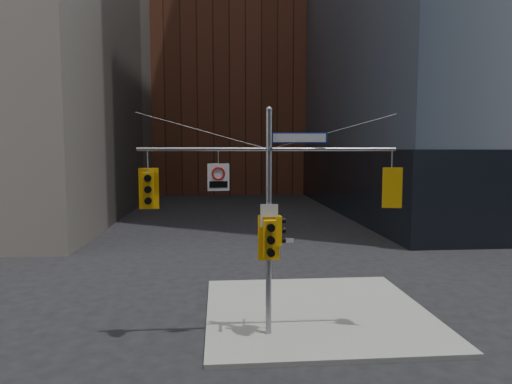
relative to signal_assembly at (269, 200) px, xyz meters
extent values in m
plane|color=black|center=(0.00, -1.99, -4.42)|extent=(160.00, 160.00, 0.00)
cube|color=gray|center=(2.00, 2.01, -4.34)|extent=(8.00, 8.00, 0.15)
cube|color=black|center=(28.00, 30.01, -1.42)|extent=(36.40, 36.40, 6.00)
cube|color=brown|center=(0.00, 56.01, 9.58)|extent=(26.00, 20.00, 28.00)
cylinder|color=gray|center=(0.00, 0.01, -0.82)|extent=(0.18, 0.18, 7.20)
sphere|color=gray|center=(0.00, 0.01, 2.78)|extent=(0.20, 0.20, 0.20)
cylinder|color=gray|center=(-2.00, 0.01, 1.58)|extent=(4.00, 0.11, 0.11)
cylinder|color=gray|center=(2.00, 0.01, 1.58)|extent=(4.00, 0.11, 0.11)
cylinder|color=gray|center=(0.00, -0.34, 1.58)|extent=(0.10, 0.70, 0.10)
cylinder|color=gray|center=(-2.00, 0.01, 2.13)|extent=(4.00, 0.02, 1.12)
cylinder|color=gray|center=(2.00, 0.01, 2.13)|extent=(4.00, 0.02, 1.12)
cube|color=#EBA90C|center=(-3.67, 0.01, 0.38)|extent=(0.35, 0.26, 1.02)
cube|color=#EBA90C|center=(-3.69, 0.18, 0.38)|extent=(0.60, 0.08, 1.26)
cylinder|color=black|center=(-3.66, -0.19, 0.72)|extent=(0.22, 0.17, 0.21)
cylinder|color=black|center=(-3.67, -0.11, 0.72)|extent=(0.19, 0.03, 0.18)
cylinder|color=black|center=(-3.66, -0.19, 0.38)|extent=(0.22, 0.17, 0.21)
cylinder|color=black|center=(-3.67, -0.11, 0.38)|extent=(0.19, 0.03, 0.18)
cylinder|color=black|center=(-3.66, -0.19, 0.04)|extent=(0.22, 0.17, 0.21)
cylinder|color=black|center=(-3.67, -0.11, 0.04)|extent=(0.19, 0.03, 0.18)
cube|color=#EBA90C|center=(3.90, 0.01, 0.38)|extent=(0.37, 0.29, 1.03)
cube|color=#EBA90C|center=(3.87, -0.17, 0.38)|extent=(0.60, 0.15, 1.27)
cylinder|color=black|center=(3.94, 0.20, 0.73)|extent=(0.24, 0.19, 0.22)
cylinder|color=black|center=(3.93, 0.12, 0.73)|extent=(0.19, 0.05, 0.19)
cylinder|color=black|center=(3.94, 0.20, 0.38)|extent=(0.24, 0.19, 0.22)
cylinder|color=black|center=(3.93, 0.12, 0.38)|extent=(0.19, 0.05, 0.19)
cylinder|color=black|center=(3.94, 0.20, 0.04)|extent=(0.24, 0.19, 0.22)
cylinder|color=#0CE559|center=(3.93, 0.12, 0.04)|extent=(0.19, 0.05, 0.19)
cube|color=#EBA90C|center=(0.28, 0.01, -0.95)|extent=(0.24, 0.32, 0.93)
cylinder|color=black|center=(0.46, 0.02, -0.64)|extent=(0.16, 0.21, 0.19)
cylinder|color=black|center=(0.39, 0.02, -0.64)|extent=(0.03, 0.17, 0.17)
cylinder|color=black|center=(0.46, 0.02, -0.95)|extent=(0.16, 0.21, 0.19)
cylinder|color=black|center=(0.39, 0.02, -0.95)|extent=(0.03, 0.17, 0.17)
cylinder|color=black|center=(0.46, 0.02, -1.26)|extent=(0.16, 0.21, 0.19)
cylinder|color=black|center=(0.39, 0.02, -1.26)|extent=(0.03, 0.17, 0.17)
cube|color=#EBA90C|center=(0.00, -0.27, -1.15)|extent=(0.38, 0.28, 1.15)
cube|color=#EBA90C|center=(-0.01, -0.08, -1.15)|extent=(0.68, 0.07, 1.42)
cylinder|color=black|center=(0.01, -0.49, -0.77)|extent=(0.25, 0.19, 0.24)
cylinder|color=black|center=(0.01, -0.40, -0.77)|extent=(0.21, 0.03, 0.21)
cylinder|color=black|center=(0.01, -0.49, -1.15)|extent=(0.25, 0.19, 0.24)
cylinder|color=black|center=(0.01, -0.40, -1.15)|extent=(0.21, 0.03, 0.21)
cylinder|color=black|center=(0.01, -0.49, -1.54)|extent=(0.25, 0.19, 0.24)
cylinder|color=black|center=(0.01, -0.40, -1.54)|extent=(0.21, 0.03, 0.21)
cube|color=navy|center=(0.94, 0.01, 1.93)|extent=(1.73, 0.18, 0.34)
cube|color=silver|center=(0.94, -0.02, 1.93)|extent=(1.62, 0.15, 0.26)
cube|color=silver|center=(-1.55, -0.01, 0.73)|extent=(0.67, 0.10, 0.84)
torus|color=#B20A0A|center=(-1.55, -0.03, 0.84)|extent=(0.42, 0.10, 0.41)
cube|color=black|center=(-1.55, -0.03, 0.51)|extent=(0.56, 0.07, 0.20)
cube|color=silver|center=(0.00, -0.11, -0.46)|extent=(0.55, 0.05, 0.72)
cube|color=#D88C00|center=(0.00, -0.13, -0.66)|extent=(0.40, 0.03, 0.32)
cube|color=silver|center=(0.45, 0.01, -1.27)|extent=(0.67, 0.09, 0.13)
cube|color=#145926|center=(0.00, 0.46, -1.46)|extent=(0.08, 0.81, 0.16)
camera|label=1|loc=(-1.57, -13.97, 1.57)|focal=32.00mm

